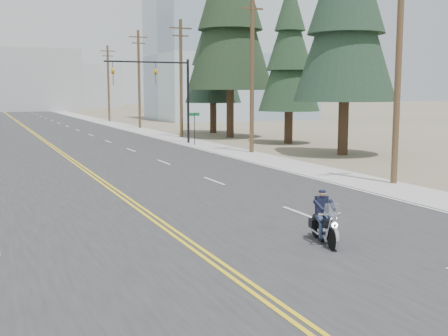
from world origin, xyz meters
name	(u,v)px	position (x,y,z in m)	size (l,w,h in m)	color
ground_plane	(214,262)	(0.00, 0.00, 0.00)	(400.00, 400.00, 0.00)	#776D56
road	(20,123)	(0.00, 70.00, 0.01)	(20.00, 200.00, 0.01)	#303033
sidewalk_right	(103,122)	(11.50, 70.00, 0.01)	(3.00, 200.00, 0.01)	#A5A5A0
traffic_mast_right	(165,84)	(8.98, 32.00, 4.94)	(7.10, 0.26, 7.00)	black
street_sign	(194,123)	(10.80, 30.00, 1.80)	(0.90, 0.06, 2.62)	black
utility_pole_a	(399,60)	(12.50, 8.00, 5.73)	(2.20, 0.30, 11.00)	brown
utility_pole_b	(252,68)	(12.50, 23.00, 5.98)	(2.20, 0.30, 11.50)	brown
utility_pole_c	(181,77)	(12.50, 38.00, 5.73)	(2.20, 0.30, 11.00)	brown
utility_pole_d	(139,78)	(12.50, 53.00, 5.98)	(2.20, 0.30, 11.50)	brown
utility_pole_e	(108,82)	(12.50, 70.00, 5.73)	(2.20, 0.30, 11.00)	brown
glass_building	(230,56)	(32.00, 70.00, 10.00)	(24.00, 16.00, 20.00)	#9EB5CC
haze_bldg_b	(38,80)	(8.00, 125.00, 7.00)	(18.00, 14.00, 14.00)	#ADB2B7
haze_bldg_c	(190,72)	(40.00, 110.00, 9.00)	(16.00, 12.00, 18.00)	#B7BCC6
haze_bldg_e	(92,86)	(25.00, 150.00, 6.00)	(14.00, 14.00, 12.00)	#B7BCC6
motorcyclist	(325,217)	(3.55, 0.40, 0.76)	(0.83, 1.94, 1.52)	black
conifer_mid	(290,49)	(18.57, 28.26, 7.81)	(5.11, 5.11, 13.62)	#382619
conifer_far	(213,45)	(17.58, 42.33, 9.13)	(5.94, 5.94, 15.91)	#382619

